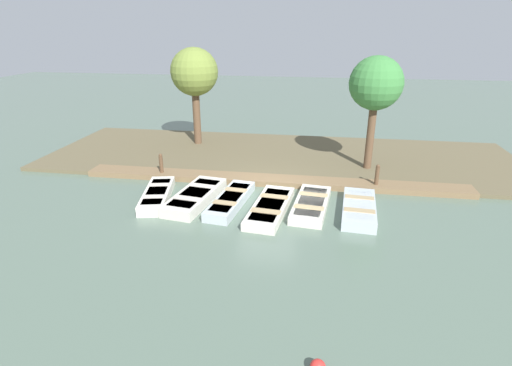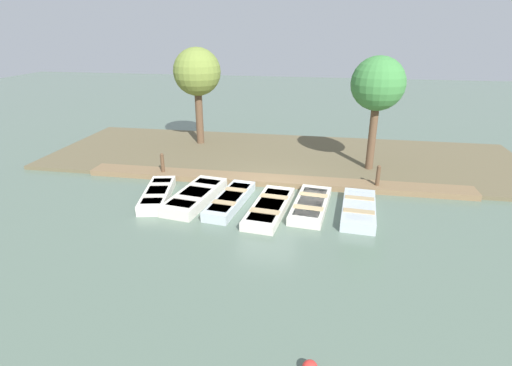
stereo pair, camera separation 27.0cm
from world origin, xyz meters
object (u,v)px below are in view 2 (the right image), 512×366
Objects in this scene: rowboat_0 at (157,194)px; rowboat_2 at (230,200)px; rowboat_1 at (195,196)px; mooring_post_near at (163,165)px; rowboat_4 at (311,205)px; rowboat_5 at (359,209)px; rowboat_3 at (270,207)px; park_tree_far_left at (197,73)px; mooring_post_far at (378,178)px; park_tree_left at (378,85)px.

rowboat_0 is 0.94× the size of rowboat_2.
mooring_post_near is at bearing -127.06° from rowboat_1.
rowboat_4 is 1.04× the size of rowboat_5.
rowboat_4 reaches higher than rowboat_3.
rowboat_0 is at bearing 4.40° from park_tree_far_left.
mooring_post_far is at bearing 90.00° from mooring_post_near.
rowboat_1 is 0.67× the size of park_tree_far_left.
park_tree_far_left is (-7.52, -2.14, 3.84)m from rowboat_1.
rowboat_1 is at bearing -86.37° from rowboat_5.
park_tree_far_left is at bearing 178.23° from mooring_post_near.
park_tree_left is at bearing 175.63° from rowboat_5.
park_tree_left is (-2.32, -0.14, 3.46)m from mooring_post_far.
rowboat_0 is at bearing -78.75° from rowboat_1.
mooring_post_near is at bearing -76.03° from park_tree_left.
rowboat_0 is at bearing -82.50° from rowboat_4.
rowboat_1 is 6.27m from rowboat_5.
rowboat_3 is at bearing 62.34° from mooring_post_near.
park_tree_far_left is at bearing -155.52° from rowboat_1.
rowboat_3 is 10.25m from park_tree_far_left.
rowboat_4 is 2.97× the size of mooring_post_near.
rowboat_4 is at bearing -48.97° from mooring_post_far.
rowboat_2 is at bearing -95.69° from rowboat_3.
rowboat_1 is at bearing -82.99° from rowboat_4.
park_tree_far_left is at bearing -107.33° from park_tree_left.
rowboat_4 is (-0.49, 1.50, 0.01)m from rowboat_3.
rowboat_3 is at bearing -65.59° from rowboat_4.
park_tree_left reaches higher than mooring_post_near.
mooring_post_far is at bearing 164.67° from rowboat_5.
park_tree_far_left is at bearing -147.63° from rowboat_2.
rowboat_2 is at bearing -80.95° from rowboat_4.
rowboat_4 is 0.63× the size of park_tree_left.
rowboat_5 is 2.84× the size of mooring_post_far.
park_tree_left is at bearing -176.58° from mooring_post_far.
rowboat_0 is 1.55m from rowboat_1.
rowboat_5 is at bearing -19.86° from mooring_post_far.
rowboat_1 is 1.09× the size of rowboat_4.
rowboat_0 is at bearing -61.06° from park_tree_left.
rowboat_3 is 1.58m from rowboat_4.
rowboat_5 is 0.61× the size of park_tree_left.
rowboat_0 reaches higher than rowboat_4.
mooring_post_near is at bearing -174.90° from rowboat_0.
mooring_post_far is at bearing 120.37° from rowboat_2.
rowboat_2 is at bearing -85.56° from rowboat_5.
rowboat_4 is (-0.15, 3.08, -0.02)m from rowboat_2.
park_tree_far_left reaches higher than park_tree_left.
park_tree_left is (-2.32, 9.31, 3.46)m from mooring_post_near.
rowboat_0 is 8.53m from park_tree_far_left.
park_tree_left reaches higher than rowboat_0.
rowboat_3 is 0.70× the size of park_tree_left.
park_tree_far_left is at bearing -140.53° from rowboat_3.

